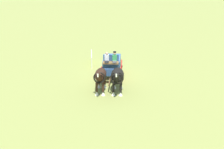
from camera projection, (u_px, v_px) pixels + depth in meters
The scene contains 5 objects.
ground_plane at pixel (112, 76), 26.15m from camera, with size 220.00×220.00×0.00m, color olive.
show_wagon at pixel (112, 64), 25.59m from camera, with size 5.66×2.79×2.75m.
draft_horse_near at pixel (117, 76), 22.17m from camera, with size 3.06×1.64×2.24m.
draft_horse_off at pixel (101, 76), 22.24m from camera, with size 3.10×1.57×2.22m.
sponsor_banner at pixel (92, 59), 29.44m from camera, with size 3.20×0.06×1.10m, color silver.
Camera 1 is at (23.62, -6.77, 8.95)m, focal length 46.41 mm.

